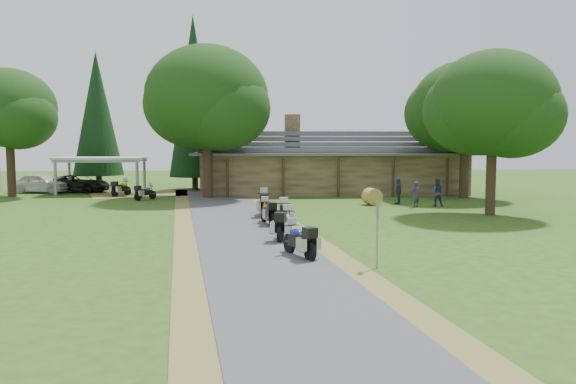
{
  "coord_description": "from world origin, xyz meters",
  "views": [
    {
      "loc": [
        0.17,
        -20.68,
        3.9
      ],
      "look_at": [
        1.6,
        5.62,
        1.6
      ],
      "focal_mm": 35.0,
      "sensor_mm": 36.0,
      "label": 1
    }
  ],
  "objects": [
    {
      "name": "driveway",
      "position": [
        -0.5,
        4.0,
        0.0
      ],
      "size": [
        51.95,
        51.95,
        0.0
      ],
      "primitive_type": "plane",
      "rotation": [
        0.0,
        0.0,
        0.14
      ],
      "color": "#3F3F41",
      "rests_on": "ground"
    },
    {
      "name": "car_white_sedan",
      "position": [
        -16.79,
        24.12,
        0.97
      ],
      "size": [
        3.85,
        6.27,
        1.95
      ],
      "primitive_type": "imported",
      "rotation": [
        0.0,
        0.0,
        1.32
      ],
      "color": "white",
      "rests_on": "ground"
    },
    {
      "name": "oak_driveway",
      "position": [
        12.75,
        8.88,
        4.87
      ],
      "size": [
        6.65,
        6.65,
        9.73
      ],
      "primitive_type": null,
      "color": "black",
      "rests_on": "ground"
    },
    {
      "name": "oak_silo",
      "position": [
        -17.75,
        21.09,
        5.19
      ],
      "size": [
        6.68,
        6.68,
        10.38
      ],
      "primitive_type": null,
      "color": "black",
      "rests_on": "ground"
    },
    {
      "name": "person_b",
      "position": [
        11.21,
        13.24,
        1.01
      ],
      "size": [
        0.64,
        0.51,
        2.02
      ],
      "primitive_type": "imported",
      "rotation": [
        0.0,
        0.0,
        2.96
      ],
      "color": "#2F3655",
      "rests_on": "ground"
    },
    {
      "name": "carport",
      "position": [
        -11.8,
        23.15,
        1.41
      ],
      "size": [
        6.73,
        4.68,
        2.82
      ],
      "primitive_type": null,
      "rotation": [
        0.0,
        0.0,
        0.05
      ],
      "color": "silver",
      "rests_on": "ground"
    },
    {
      "name": "car_dark_suv",
      "position": [
        -14.1,
        24.67,
        1.04
      ],
      "size": [
        3.47,
        5.81,
        2.08
      ],
      "primitive_type": "imported",
      "rotation": [
        0.0,
        0.0,
        1.35
      ],
      "color": "black",
      "rests_on": "ground"
    },
    {
      "name": "oak_lodge_right",
      "position": [
        14.82,
        18.36,
        5.2
      ],
      "size": [
        7.6,
        7.6,
        10.4
      ],
      "primitive_type": null,
      "color": "black",
      "rests_on": "ground"
    },
    {
      "name": "hay_bale",
      "position": [
        7.4,
        14.25,
        0.53
      ],
      "size": [
        1.23,
        1.16,
        1.06
      ],
      "primitive_type": "cylinder",
      "rotation": [
        1.57,
        0.0,
        0.2
      ],
      "color": "#AA8F3E",
      "rests_on": "ground"
    },
    {
      "name": "motorcycle_row_b",
      "position": [
        1.25,
        1.83,
        0.68
      ],
      "size": [
        1.14,
        2.08,
        1.35
      ],
      "primitive_type": null,
      "rotation": [
        0.0,
        0.0,
        1.31
      ],
      "color": "#A6A7AD",
      "rests_on": "ground"
    },
    {
      "name": "motorcycle_carport_b",
      "position": [
        -7.56,
        18.23,
        0.58
      ],
      "size": [
        1.44,
        1.68,
        1.15
      ],
      "primitive_type": null,
      "rotation": [
        0.0,
        0.0,
        0.94
      ],
      "color": "slate",
      "rests_on": "ground"
    },
    {
      "name": "motorcycle_carport_a",
      "position": [
        -9.88,
        21.09,
        0.64
      ],
      "size": [
        1.33,
        1.95,
        1.28
      ],
      "primitive_type": null,
      "rotation": [
        0.0,
        0.0,
        1.14
      ],
      "color": "#DDDC04",
      "rests_on": "ground"
    },
    {
      "name": "cedar_far",
      "position": [
        -13.63,
        28.86,
        5.87
      ],
      "size": [
        4.28,
        4.28,
        11.75
      ],
      "primitive_type": "cone",
      "color": "black",
      "rests_on": "ground"
    },
    {
      "name": "person_a",
      "position": [
        9.77,
        12.83,
        0.93
      ],
      "size": [
        0.65,
        0.63,
        1.86
      ],
      "primitive_type": "imported",
      "rotation": [
        0.0,
        0.0,
        3.85
      ],
      "color": "#2F3655",
      "rests_on": "ground"
    },
    {
      "name": "motorcycle_row_c",
      "position": [
        1.35,
        4.37,
        0.7
      ],
      "size": [
        0.7,
        2.05,
        1.39
      ],
      "primitive_type": null,
      "rotation": [
        0.0,
        0.0,
        1.55
      ],
      "color": "#DA9701",
      "rests_on": "ground"
    },
    {
      "name": "sign_post",
      "position": [
        3.87,
        -3.65,
        1.06
      ],
      "size": [
        0.38,
        0.06,
        2.12
      ],
      "primitive_type": null,
      "color": "gray",
      "rests_on": "ground"
    },
    {
      "name": "motorcycle_row_a",
      "position": [
        1.58,
        -1.76,
        0.64
      ],
      "size": [
        1.33,
        1.95,
        1.27
      ],
      "primitive_type": null,
      "rotation": [
        0.0,
        0.0,
        2.0
      ],
      "color": "navy",
      "rests_on": "ground"
    },
    {
      "name": "oak_lodge_left",
      "position": [
        -3.36,
        19.27,
        5.72
      ],
      "size": [
        8.63,
        8.63,
        11.44
      ],
      "primitive_type": null,
      "color": "black",
      "rests_on": "ground"
    },
    {
      "name": "person_c",
      "position": [
        9.17,
        14.64,
        0.98
      ],
      "size": [
        0.63,
        0.68,
        1.97
      ],
      "primitive_type": "imported",
      "rotation": [
        0.0,
        0.0,
        4.2
      ],
      "color": "#2F3655",
      "rests_on": "ground"
    },
    {
      "name": "cedar_near",
      "position": [
        -5.08,
        26.65,
        7.21
      ],
      "size": [
        4.22,
        4.22,
        14.42
      ],
      "primitive_type": "cone",
      "color": "black",
      "rests_on": "ground"
    },
    {
      "name": "motorcycle_row_d",
      "position": [
        0.64,
        6.06,
        0.64
      ],
      "size": [
        1.05,
        1.97,
        1.28
      ],
      "primitive_type": null,
      "rotation": [
        0.0,
        0.0,
        1.82
      ],
      "color": "#B74E02",
      "rests_on": "ground"
    },
    {
      "name": "motorcycle_row_e",
      "position": [
        0.51,
        9.18,
        0.72
      ],
      "size": [
        0.7,
        2.11,
        1.44
      ],
      "primitive_type": null,
      "rotation": [
        0.0,
        0.0,
        1.58
      ],
      "color": "black",
      "rests_on": "ground"
    },
    {
      "name": "ground",
      "position": [
        0.0,
        0.0,
        0.0
      ],
      "size": [
        120.0,
        120.0,
        0.0
      ],
      "primitive_type": "plane",
      "color": "#304F16",
      "rests_on": "ground"
    },
    {
      "name": "lodge",
      "position": [
        6.0,
        24.0,
        2.45
      ],
      "size": [
        21.4,
        9.4,
        4.9
      ],
      "primitive_type": null,
      "color": "brown",
      "rests_on": "ground"
    }
  ]
}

